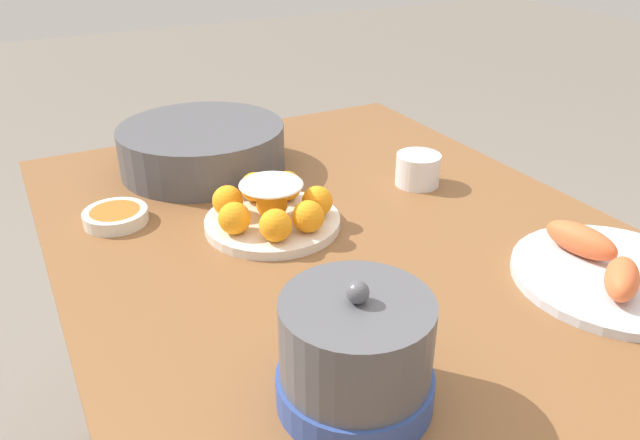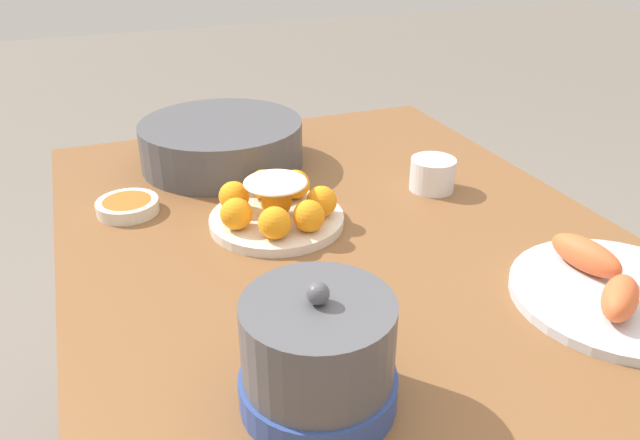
# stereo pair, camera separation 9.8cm
# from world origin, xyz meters

# --- Properties ---
(dining_table) EXTENTS (1.36, 0.89, 0.75)m
(dining_table) POSITION_xyz_m (0.00, 0.00, 0.65)
(dining_table) COLOR brown
(dining_table) RESTS_ON ground_plane
(cake_plate) EXTENTS (0.23, 0.23, 0.09)m
(cake_plate) POSITION_xyz_m (0.17, 0.09, 0.78)
(cake_plate) COLOR silver
(cake_plate) RESTS_ON dining_table
(serving_bowl) EXTENTS (0.33, 0.33, 0.09)m
(serving_bowl) POSITION_xyz_m (0.46, 0.11, 0.79)
(serving_bowl) COLOR #4C4C51
(serving_bowl) RESTS_ON dining_table
(sauce_bowl) EXTENTS (0.11, 0.11, 0.02)m
(sauce_bowl) POSITION_xyz_m (0.31, 0.32, 0.76)
(sauce_bowl) COLOR silver
(sauce_bowl) RESTS_ON dining_table
(seafood_platter) EXTENTS (0.29, 0.29, 0.06)m
(seafood_platter) POSITION_xyz_m (-0.21, -0.28, 0.76)
(seafood_platter) COLOR silver
(seafood_platter) RESTS_ON dining_table
(cup_near) EXTENTS (0.08, 0.08, 0.06)m
(cup_near) POSITION_xyz_m (0.20, -0.23, 0.78)
(cup_near) COLOR white
(cup_near) RESTS_ON dining_table
(warming_pot) EXTENTS (0.17, 0.17, 0.15)m
(warming_pot) POSITION_xyz_m (-0.24, 0.18, 0.81)
(warming_pot) COLOR #334C99
(warming_pot) RESTS_ON dining_table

